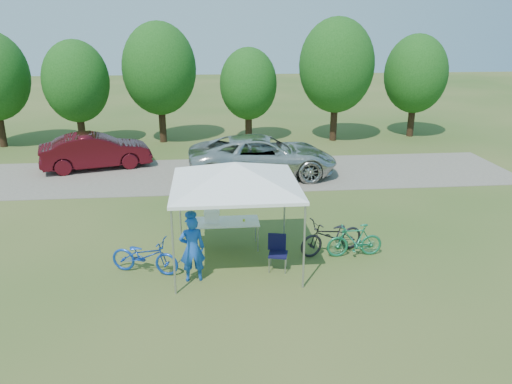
{
  "coord_description": "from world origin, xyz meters",
  "views": [
    {
      "loc": [
        -0.63,
        -11.86,
        6.0
      ],
      "look_at": [
        0.72,
        2.0,
        1.25
      ],
      "focal_mm": 35.0,
      "sensor_mm": 36.0,
      "label": 1
    }
  ],
  "objects_px": {
    "cyclist": "(192,249)",
    "cooler": "(212,216)",
    "bike_blue": "(145,256)",
    "bike_dark": "(332,236)",
    "sedan": "(96,151)",
    "bike_green": "(355,240)",
    "folding_table": "(224,223)",
    "minivan": "(263,156)",
    "folding_chair": "(278,249)"
  },
  "relations": [
    {
      "from": "cyclist",
      "to": "cooler",
      "type": "bearing_deg",
      "value": -112.0
    },
    {
      "from": "cooler",
      "to": "bike_blue",
      "type": "distance_m",
      "value": 2.18
    },
    {
      "from": "bike_dark",
      "to": "sedan",
      "type": "distance_m",
      "value": 12.23
    },
    {
      "from": "bike_green",
      "to": "sedan",
      "type": "xyz_separation_m",
      "value": [
        -8.64,
        9.41,
        0.31
      ]
    },
    {
      "from": "cooler",
      "to": "cyclist",
      "type": "height_order",
      "value": "cyclist"
    },
    {
      "from": "sedan",
      "to": "cooler",
      "type": "bearing_deg",
      "value": -166.09
    },
    {
      "from": "folding_table",
      "to": "bike_dark",
      "type": "height_order",
      "value": "bike_dark"
    },
    {
      "from": "bike_green",
      "to": "minivan",
      "type": "xyz_separation_m",
      "value": [
        -1.65,
        7.56,
        0.39
      ]
    },
    {
      "from": "cooler",
      "to": "bike_dark",
      "type": "xyz_separation_m",
      "value": [
        3.23,
        -0.62,
        -0.45
      ]
    },
    {
      "from": "bike_blue",
      "to": "sedan",
      "type": "xyz_separation_m",
      "value": [
        -3.14,
        9.83,
        0.31
      ]
    },
    {
      "from": "bike_blue",
      "to": "sedan",
      "type": "height_order",
      "value": "sedan"
    },
    {
      "from": "bike_dark",
      "to": "cooler",
      "type": "bearing_deg",
      "value": -120.21
    },
    {
      "from": "bike_green",
      "to": "bike_dark",
      "type": "height_order",
      "value": "bike_dark"
    },
    {
      "from": "folding_table",
      "to": "minivan",
      "type": "bearing_deg",
      "value": 74.83
    },
    {
      "from": "folding_table",
      "to": "folding_chair",
      "type": "height_order",
      "value": "folding_chair"
    },
    {
      "from": "bike_blue",
      "to": "minivan",
      "type": "height_order",
      "value": "minivan"
    },
    {
      "from": "folding_table",
      "to": "bike_green",
      "type": "height_order",
      "value": "bike_green"
    },
    {
      "from": "cyclist",
      "to": "bike_dark",
      "type": "bearing_deg",
      "value": -169.15
    },
    {
      "from": "sedan",
      "to": "bike_dark",
      "type": "bearing_deg",
      "value": -154.28
    },
    {
      "from": "folding_table",
      "to": "cyclist",
      "type": "relative_size",
      "value": 1.15
    },
    {
      "from": "folding_table",
      "to": "bike_dark",
      "type": "distance_m",
      "value": 2.99
    },
    {
      "from": "folding_chair",
      "to": "bike_dark",
      "type": "distance_m",
      "value": 1.75
    },
    {
      "from": "folding_chair",
      "to": "bike_green",
      "type": "height_order",
      "value": "bike_green"
    },
    {
      "from": "bike_blue",
      "to": "folding_chair",
      "type": "bearing_deg",
      "value": -73.15
    },
    {
      "from": "bike_dark",
      "to": "minivan",
      "type": "xyz_separation_m",
      "value": [
        -1.09,
        7.32,
        0.35
      ]
    },
    {
      "from": "folding_table",
      "to": "sedan",
      "type": "height_order",
      "value": "sedan"
    },
    {
      "from": "bike_blue",
      "to": "minivan",
      "type": "xyz_separation_m",
      "value": [
        3.84,
        7.97,
        0.38
      ]
    },
    {
      "from": "cooler",
      "to": "sedan",
      "type": "distance_m",
      "value": 9.83
    },
    {
      "from": "cooler",
      "to": "minivan",
      "type": "relative_size",
      "value": 0.07
    },
    {
      "from": "folding_chair",
      "to": "sedan",
      "type": "bearing_deg",
      "value": 136.83
    },
    {
      "from": "minivan",
      "to": "sedan",
      "type": "relative_size",
      "value": 1.31
    },
    {
      "from": "folding_table",
      "to": "bike_dark",
      "type": "xyz_separation_m",
      "value": [
        2.91,
        -0.62,
        -0.25
      ]
    },
    {
      "from": "folding_table",
      "to": "bike_green",
      "type": "bearing_deg",
      "value": -13.98
    },
    {
      "from": "cooler",
      "to": "minivan",
      "type": "xyz_separation_m",
      "value": [
        2.14,
        6.7,
        -0.1
      ]
    },
    {
      "from": "cooler",
      "to": "cyclist",
      "type": "relative_size",
      "value": 0.25
    },
    {
      "from": "minivan",
      "to": "sedan",
      "type": "height_order",
      "value": "minivan"
    },
    {
      "from": "folding_table",
      "to": "minivan",
      "type": "xyz_separation_m",
      "value": [
        1.82,
        6.7,
        0.1
      ]
    },
    {
      "from": "cooler",
      "to": "bike_green",
      "type": "relative_size",
      "value": 0.28
    },
    {
      "from": "bike_green",
      "to": "bike_dark",
      "type": "bearing_deg",
      "value": -114.9
    },
    {
      "from": "folding_chair",
      "to": "bike_green",
      "type": "xyz_separation_m",
      "value": [
        2.15,
        0.48,
        -0.08
      ]
    },
    {
      "from": "folding_table",
      "to": "bike_green",
      "type": "distance_m",
      "value": 3.59
    },
    {
      "from": "folding_table",
      "to": "bike_blue",
      "type": "height_order",
      "value": "bike_blue"
    },
    {
      "from": "cyclist",
      "to": "bike_green",
      "type": "distance_m",
      "value": 4.4
    },
    {
      "from": "folding_chair",
      "to": "bike_dark",
      "type": "bearing_deg",
      "value": 37.83
    },
    {
      "from": "cyclist",
      "to": "bike_dark",
      "type": "relative_size",
      "value": 0.88
    },
    {
      "from": "folding_table",
      "to": "cyclist",
      "type": "distance_m",
      "value": 1.97
    },
    {
      "from": "cyclist",
      "to": "bike_dark",
      "type": "height_order",
      "value": "cyclist"
    },
    {
      "from": "cyclist",
      "to": "bike_blue",
      "type": "xyz_separation_m",
      "value": [
        -1.21,
        0.51,
        -0.38
      ]
    },
    {
      "from": "cyclist",
      "to": "bike_blue",
      "type": "relative_size",
      "value": 0.95
    },
    {
      "from": "cooler",
      "to": "bike_dark",
      "type": "relative_size",
      "value": 0.22
    }
  ]
}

